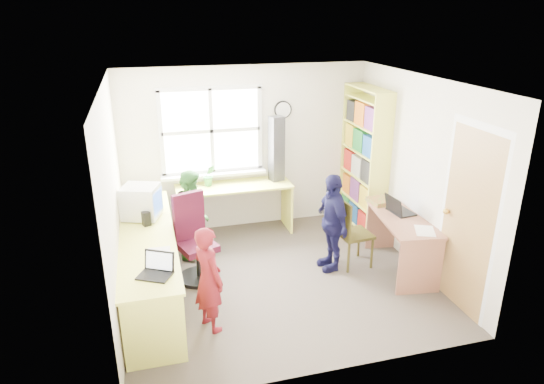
% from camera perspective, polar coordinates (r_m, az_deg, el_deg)
% --- Properties ---
extents(room, '(3.64, 3.44, 2.44)m').
position_cam_1_polar(room, '(5.64, 0.51, 1.07)').
color(room, '#443C36').
rests_on(room, ground).
extents(l_desk, '(2.38, 2.95, 0.75)m').
position_cam_1_polar(l_desk, '(5.43, -12.08, -9.10)').
color(l_desk, '#FCFF65').
rests_on(l_desk, ground).
extents(right_desk, '(0.73, 1.29, 0.70)m').
position_cam_1_polar(right_desk, '(6.27, 15.09, -4.57)').
color(right_desk, '#A06850').
rests_on(right_desk, ground).
extents(bookshelf, '(0.30, 1.02, 2.10)m').
position_cam_1_polar(bookshelf, '(7.24, 10.75, 3.38)').
color(bookshelf, '#FCFF65').
rests_on(bookshelf, ground).
extents(swivel_chair, '(0.63, 0.63, 1.07)m').
position_cam_1_polar(swivel_chair, '(5.97, -9.09, -5.96)').
color(swivel_chair, black).
rests_on(swivel_chair, ground).
extents(wooden_chair, '(0.42, 0.42, 0.90)m').
position_cam_1_polar(wooden_chair, '(6.22, 9.19, -4.50)').
color(wooden_chair, '#3E3814').
rests_on(wooden_chair, ground).
extents(crt_monitor, '(0.51, 0.48, 0.41)m').
position_cam_1_polar(crt_monitor, '(5.99, -15.13, -1.13)').
color(crt_monitor, white).
rests_on(crt_monitor, l_desk).
extents(laptop_left, '(0.39, 0.37, 0.21)m').
position_cam_1_polar(laptop_left, '(4.78, -13.41, -8.85)').
color(laptop_left, black).
rests_on(laptop_left, l_desk).
extents(laptop_right, '(0.31, 0.37, 0.23)m').
position_cam_1_polar(laptop_right, '(6.30, 14.61, -1.95)').
color(laptop_right, black).
rests_on(laptop_right, right_desk).
extents(speaker_a, '(0.11, 0.11, 0.17)m').
position_cam_1_polar(speaker_a, '(5.82, -14.58, -3.06)').
color(speaker_a, black).
rests_on(speaker_a, l_desk).
extents(speaker_b, '(0.11, 0.11, 0.19)m').
position_cam_1_polar(speaker_b, '(6.26, -14.80, -1.29)').
color(speaker_b, black).
rests_on(speaker_b, l_desk).
extents(cd_tower, '(0.23, 0.21, 0.95)m').
position_cam_1_polar(cd_tower, '(7.02, 0.53, 5.09)').
color(cd_tower, black).
rests_on(cd_tower, l_desk).
extents(game_box, '(0.32, 0.32, 0.06)m').
position_cam_1_polar(game_box, '(6.58, 12.68, -1.02)').
color(game_box, red).
rests_on(game_box, right_desk).
extents(paper_a, '(0.25, 0.34, 0.00)m').
position_cam_1_polar(paper_a, '(5.15, -13.14, -7.15)').
color(paper_a, white).
rests_on(paper_a, l_desk).
extents(paper_b, '(0.32, 0.37, 0.00)m').
position_cam_1_polar(paper_b, '(5.90, 17.54, -4.37)').
color(paper_b, white).
rests_on(paper_b, right_desk).
extents(potted_plant, '(0.18, 0.15, 0.31)m').
position_cam_1_polar(potted_plant, '(6.93, -7.41, 1.94)').
color(potted_plant, '#2C6F32').
rests_on(potted_plant, l_desk).
extents(person_red, '(0.42, 0.49, 1.14)m').
position_cam_1_polar(person_red, '(4.99, -7.48, -10.11)').
color(person_red, maroon).
rests_on(person_red, ground).
extents(person_green, '(0.58, 0.67, 1.18)m').
position_cam_1_polar(person_green, '(6.49, -9.31, -2.46)').
color(person_green, '#347830').
rests_on(person_green, ground).
extents(person_navy, '(0.34, 0.75, 1.26)m').
position_cam_1_polar(person_navy, '(6.08, 7.05, -3.54)').
color(person_navy, '#131238').
rests_on(person_navy, ground).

